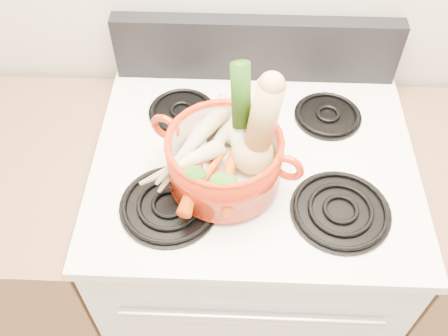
{
  "coord_description": "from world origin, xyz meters",
  "views": [
    {
      "loc": [
        -0.04,
        0.6,
        1.87
      ],
      "look_at": [
        -0.07,
        1.3,
        1.03
      ],
      "focal_mm": 40.0,
      "sensor_mm": 36.0,
      "label": 1
    }
  ],
  "objects_px": {
    "dutch_oven": "(224,160)",
    "squash": "(254,129)",
    "stove_body": "(247,256)",
    "leek": "(240,118)"
  },
  "relations": [
    {
      "from": "squash",
      "to": "leek",
      "type": "relative_size",
      "value": 0.92
    },
    {
      "from": "squash",
      "to": "leek",
      "type": "distance_m",
      "value": 0.04
    },
    {
      "from": "squash",
      "to": "stove_body",
      "type": "bearing_deg",
      "value": 85.98
    },
    {
      "from": "dutch_oven",
      "to": "squash",
      "type": "relative_size",
      "value": 1.03
    },
    {
      "from": "dutch_oven",
      "to": "leek",
      "type": "bearing_deg",
      "value": 66.06
    },
    {
      "from": "stove_body",
      "to": "dutch_oven",
      "type": "height_order",
      "value": "dutch_oven"
    },
    {
      "from": "squash",
      "to": "leek",
      "type": "xyz_separation_m",
      "value": [
        -0.03,
        0.02,
        0.01
      ]
    },
    {
      "from": "stove_body",
      "to": "dutch_oven",
      "type": "distance_m",
      "value": 0.58
    },
    {
      "from": "stove_body",
      "to": "squash",
      "type": "bearing_deg",
      "value": -96.18
    },
    {
      "from": "dutch_oven",
      "to": "squash",
      "type": "distance_m",
      "value": 0.11
    }
  ]
}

